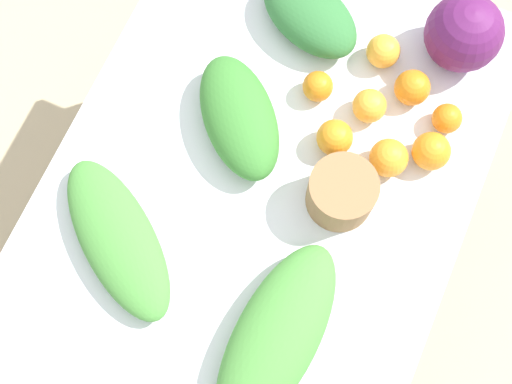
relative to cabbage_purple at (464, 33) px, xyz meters
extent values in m
plane|color=#C6B289|center=(-0.48, 0.27, -0.84)|extent=(8.00, 8.00, 0.00)
cube|color=silver|center=(-0.48, 0.27, -0.10)|extent=(1.26, 0.86, 0.03)
cylinder|color=olive|center=(0.09, -0.10, -0.48)|extent=(0.06, 0.06, 0.72)
cylinder|color=olive|center=(-1.05, 0.64, -0.48)|extent=(0.06, 0.06, 0.72)
cylinder|color=olive|center=(0.09, 0.64, -0.48)|extent=(0.06, 0.06, 0.72)
sphere|color=#601E5B|center=(0.00, 0.00, 0.00)|extent=(0.17, 0.17, 0.17)
cylinder|color=#997047|center=(-0.42, 0.11, -0.03)|extent=(0.14, 0.14, 0.11)
ellipsoid|color=#337538|center=(-0.07, 0.32, -0.04)|extent=(0.23, 0.29, 0.09)
ellipsoid|color=#4C933D|center=(-0.74, 0.11, -0.04)|extent=(0.41, 0.19, 0.10)
ellipsoid|color=#4C933D|center=(-0.69, 0.48, -0.05)|extent=(0.34, 0.38, 0.07)
ellipsoid|color=#3D8433|center=(-0.36, 0.36, -0.03)|extent=(0.32, 0.31, 0.10)
sphere|color=#F9A833|center=(-0.21, 0.12, -0.05)|extent=(0.07, 0.07, 0.07)
sphere|color=orange|center=(-0.31, 0.04, -0.04)|extent=(0.08, 0.08, 0.08)
sphere|color=orange|center=(-0.26, -0.03, -0.04)|extent=(0.08, 0.08, 0.08)
sphere|color=orange|center=(-0.17, -0.04, -0.05)|extent=(0.06, 0.06, 0.06)
sphere|color=orange|center=(-0.14, 0.06, -0.04)|extent=(0.08, 0.08, 0.08)
sphere|color=#F9A833|center=(-0.08, 0.14, -0.05)|extent=(0.07, 0.07, 0.07)
sphere|color=orange|center=(-0.31, 0.16, -0.04)|extent=(0.08, 0.08, 0.08)
sphere|color=orange|center=(-0.22, 0.24, -0.05)|extent=(0.07, 0.07, 0.07)
camera|label=1|loc=(-0.87, 0.10, 1.35)|focal=50.00mm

